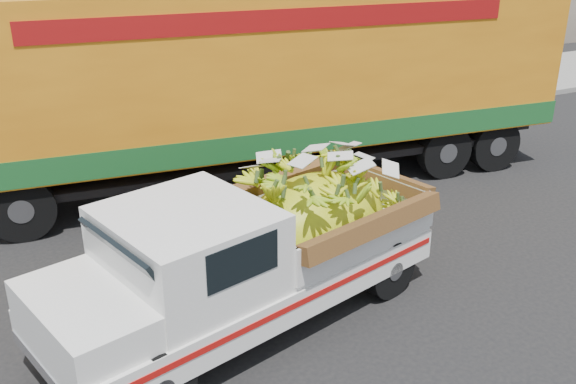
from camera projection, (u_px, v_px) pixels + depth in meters
name	position (u px, v px, depth m)	size (l,w,h in m)	color
ground	(271.00, 300.00, 8.90)	(100.00, 100.00, 0.00)	black
curb	(145.00, 155.00, 14.16)	(60.00, 0.25, 0.15)	gray
sidewalk	(123.00, 130.00, 15.89)	(60.00, 4.00, 0.14)	gray
pickup_truck	(270.00, 244.00, 8.30)	(5.53, 3.14, 1.83)	black
semi_trailer	(265.00, 77.00, 12.10)	(12.04, 3.83, 3.80)	black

